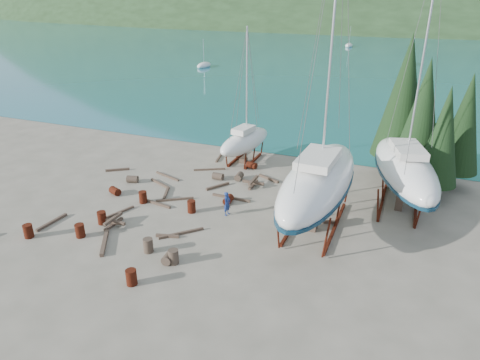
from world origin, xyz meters
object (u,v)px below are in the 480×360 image
at_px(large_sailboat_near, 319,180).
at_px(small_sailboat_shore, 245,141).
at_px(worker, 227,204).
at_px(large_sailboat_far, 405,168).

height_order(large_sailboat_near, small_sailboat_shore, large_sailboat_near).
xyz_separation_m(large_sailboat_near, worker, (-5.99, -0.89, -2.38)).
distance_m(large_sailboat_near, worker, 6.50).
bearing_deg(large_sailboat_far, small_sailboat_shore, 146.40).
bearing_deg(large_sailboat_near, small_sailboat_shore, 135.43).
bearing_deg(small_sailboat_shore, worker, -65.47).
distance_m(large_sailboat_near, small_sailboat_shore, 12.79).
relative_size(small_sailboat_shore, worker, 6.86).
bearing_deg(worker, large_sailboat_far, -52.97).
height_order(large_sailboat_far, worker, large_sailboat_far).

